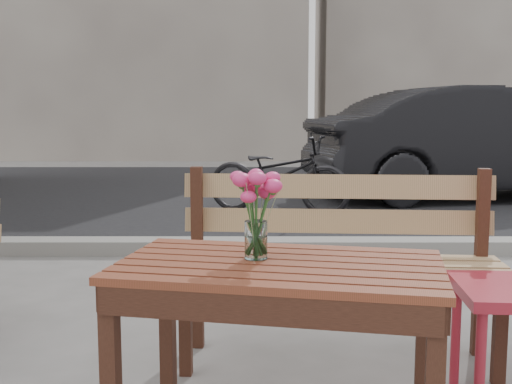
{
  "coord_description": "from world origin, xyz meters",
  "views": [
    {
      "loc": [
        -0.18,
        -2.26,
        1.2
      ],
      "look_at": [
        -0.18,
        -0.01,
        0.91
      ],
      "focal_mm": 45.0,
      "sensor_mm": 36.0,
      "label": 1
    }
  ],
  "objects_px": {
    "main_vase": "(256,203)",
    "bicycle": "(278,175)",
    "main_table": "(279,294)",
    "parked_car": "(478,143)"
  },
  "relations": [
    {
      "from": "main_table",
      "to": "main_vase",
      "type": "height_order",
      "value": "main_vase"
    },
    {
      "from": "main_vase",
      "to": "parked_car",
      "type": "bearing_deg",
      "value": 65.17
    },
    {
      "from": "main_table",
      "to": "bicycle",
      "type": "relative_size",
      "value": 0.7
    },
    {
      "from": "bicycle",
      "to": "parked_car",
      "type": "bearing_deg",
      "value": -42.84
    },
    {
      "from": "main_table",
      "to": "parked_car",
      "type": "height_order",
      "value": "parked_car"
    },
    {
      "from": "main_vase",
      "to": "main_table",
      "type": "bearing_deg",
      "value": -34.93
    },
    {
      "from": "main_vase",
      "to": "bicycle",
      "type": "height_order",
      "value": "main_vase"
    },
    {
      "from": "main_table",
      "to": "parked_car",
      "type": "distance_m",
      "value": 7.13
    },
    {
      "from": "main_vase",
      "to": "bicycle",
      "type": "xyz_separation_m",
      "value": [
        0.25,
        5.14,
        -0.43
      ]
    },
    {
      "from": "main_table",
      "to": "main_vase",
      "type": "distance_m",
      "value": 0.32
    }
  ]
}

